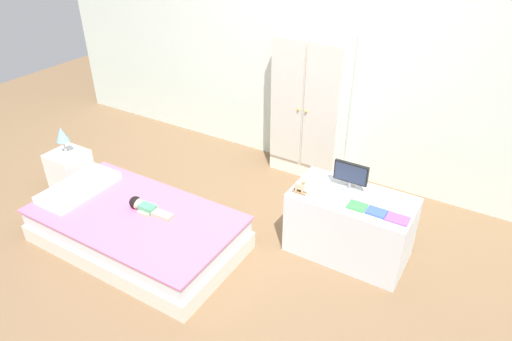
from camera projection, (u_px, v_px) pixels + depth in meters
name	position (u px, v px, depth m)	size (l,w,h in m)	color
ground_plane	(233.00, 254.00, 3.54)	(10.00, 10.00, 0.02)	brown
back_wall	(328.00, 32.00, 3.99)	(6.40, 0.05, 2.70)	silver
bed	(137.00, 229.00, 3.56)	(1.62, 0.89, 0.30)	silver
pillow	(79.00, 188.00, 3.73)	(0.32, 0.64, 0.06)	white
doll	(143.00, 206.00, 3.50)	(0.39, 0.14, 0.10)	#4CA375
nightstand	(71.00, 172.00, 4.19)	(0.31, 0.31, 0.40)	white
table_lamp	(62.00, 136.00, 4.00)	(0.11, 0.11, 0.25)	#B7B2AD
wardrobe	(309.00, 105.00, 4.22)	(0.68, 0.29, 1.43)	white
tv_stand	(350.00, 225.00, 3.42)	(0.88, 0.47, 0.52)	silver
tv_monitor	(351.00, 174.00, 3.31)	(0.26, 0.10, 0.22)	#99999E
rocking_horse_toy	(301.00, 186.00, 3.29)	(0.11, 0.04, 0.13)	#8E6642
book_green	(357.00, 206.00, 3.17)	(0.13, 0.11, 0.01)	#429E51
book_blue	(377.00, 212.00, 3.11)	(0.13, 0.10, 0.02)	blue
book_purple	(398.00, 219.00, 3.05)	(0.15, 0.11, 0.01)	#8E51B2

